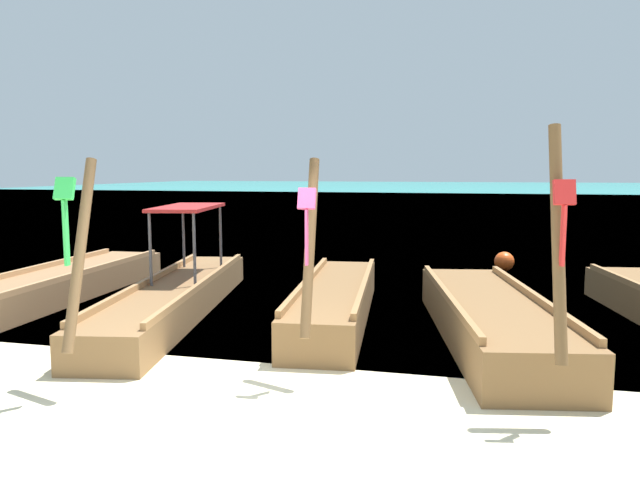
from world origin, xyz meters
TOP-DOWN VIEW (x-y plane):
  - ground at (0.00, 0.00)m, footprint 120.00×120.00m
  - sea_water at (0.00, 61.52)m, footprint 120.00×120.00m
  - longtail_boat_blue_ribbon at (-5.35, 3.99)m, footprint 1.52×6.94m
  - longtail_boat_green_ribbon at (-2.58, 3.67)m, footprint 2.18×7.17m
  - longtail_boat_pink_ribbon at (0.17, 3.91)m, footprint 1.53×5.79m
  - longtail_boat_red_ribbon at (2.60, 3.26)m, footprint 2.24×5.63m
  - mooring_buoy_near at (3.21, 9.51)m, footprint 0.48×0.48m

SIDE VIEW (x-z plane):
  - ground at x=0.00m, z-range 0.00..0.00m
  - sea_water at x=0.00m, z-range 0.00..0.00m
  - mooring_buoy_near at x=3.21m, z-range 0.00..0.48m
  - longtail_boat_blue_ribbon at x=-5.35m, z-range -0.98..1.52m
  - longtail_boat_pink_ribbon at x=0.17m, z-range -1.00..1.62m
  - longtail_boat_red_ribbon at x=2.60m, z-range -1.14..1.79m
  - longtail_boat_green_ribbon at x=-2.58m, z-range -0.98..1.63m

